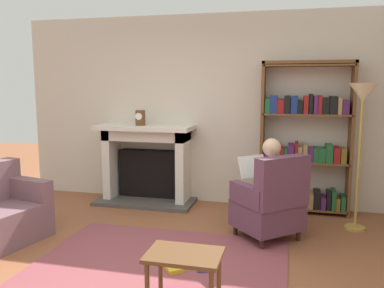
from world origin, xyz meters
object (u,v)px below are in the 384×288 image
armchair_reading (271,203)px  side_table (184,263)px  bookshelf (305,142)px  floor_lamp (362,106)px  fireplace (147,161)px  mantel_clock (140,118)px  seated_reader (265,183)px

armchair_reading → side_table: (-0.56, -1.64, -0.02)m
bookshelf → floor_lamp: bearing=-42.6°
fireplace → mantel_clock: bearing=-120.0°
side_table → fireplace: bearing=115.3°
bookshelf → armchair_reading: size_ratio=2.08×
fireplace → floor_lamp: 2.99m
bookshelf → seated_reader: bookshelf is taller
fireplace → floor_lamp: (2.81, -0.51, 0.87)m
armchair_reading → seated_reader: bearing=-90.0°
fireplace → floor_lamp: size_ratio=0.82×
mantel_clock → bookshelf: size_ratio=0.11×
fireplace → bookshelf: bearing=0.9°
mantel_clock → armchair_reading: bearing=-27.4°
side_table → armchair_reading: bearing=71.2°
seated_reader → side_table: 1.80m
floor_lamp → side_table: bearing=-124.6°
bookshelf → seated_reader: size_ratio=1.77×
mantel_clock → side_table: mantel_clock is taller
fireplace → mantel_clock: 0.66m
armchair_reading → floor_lamp: bearing=168.0°
floor_lamp → bookshelf: bearing=137.4°
fireplace → armchair_reading: (1.85, -1.09, -0.17)m
fireplace → floor_lamp: floor_lamp is taller
seated_reader → side_table: (-0.48, -1.72, -0.22)m
armchair_reading → floor_lamp: (0.97, 0.57, 1.05)m
fireplace → armchair_reading: size_ratio=1.47×
fireplace → seated_reader: (1.77, -1.00, 0.02)m
fireplace → armchair_reading: bearing=-30.5°
floor_lamp → mantel_clock: bearing=171.8°
mantel_clock → seated_reader: bearing=-26.3°
bookshelf → fireplace: bearing=-179.1°
side_table → floor_lamp: 2.89m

